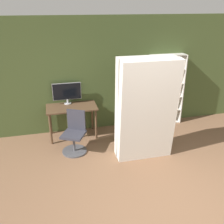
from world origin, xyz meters
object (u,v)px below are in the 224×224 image
monitor (67,92)px  mattress_far (144,108)px  mattress_near (148,112)px  bookshelf (161,91)px  office_chair (75,136)px

monitor → mattress_far: 1.91m
monitor → mattress_near: bearing=-47.2°
bookshelf → mattress_near: size_ratio=0.88×
office_chair → bookshelf: size_ratio=0.50×
office_chair → monitor: bearing=92.9°
mattress_near → mattress_far: mattress_near is taller
bookshelf → mattress_near: (-0.95, -1.51, 0.15)m
office_chair → bookshelf: (2.31, 0.87, 0.53)m
mattress_near → mattress_far: 0.23m
monitor → mattress_far: (1.41, -1.29, -0.02)m
office_chair → bookshelf: 2.52m
monitor → bookshelf: bookshelf is taller
office_chair → bookshelf: bearing=20.7°
mattress_near → mattress_far: (0.00, 0.23, -0.00)m
bookshelf → office_chair: bearing=-159.3°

